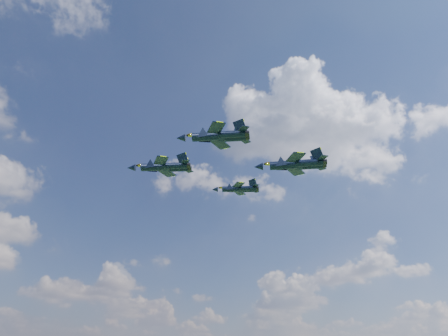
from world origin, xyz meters
TOP-DOWN VIEW (x-y plane):
  - jet_lead at (-10.74, 18.99)m, footprint 15.51×14.86m
  - jet_left at (-13.22, -6.83)m, footprint 14.09×14.12m
  - jet_right at (12.83, 16.38)m, footprint 12.42×11.93m
  - jet_slot at (9.81, -6.66)m, footprint 15.33×16.21m

SIDE VIEW (x-z plane):
  - jet_slot at x=9.81m, z-range 57.79..62.09m
  - jet_left at x=-13.22m, z-range 58.03..61.87m
  - jet_right at x=12.83m, z-range 59.66..62.97m
  - jet_lead at x=-10.74m, z-range 60.42..64.55m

